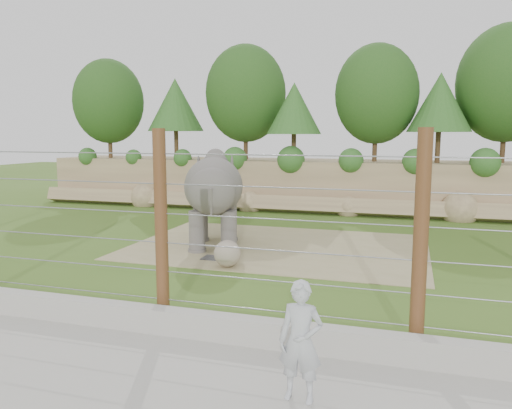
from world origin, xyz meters
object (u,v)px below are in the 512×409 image
(elephant, at_px, (214,200))
(stone_ball, at_px, (227,254))
(zookeeper, at_px, (301,341))
(barrier_fence, at_px, (161,228))

(elephant, relative_size, stone_ball, 5.08)
(elephant, xyz_separation_m, zookeeper, (5.03, -9.10, -0.72))
(stone_ball, relative_size, zookeeper, 0.44)
(elephant, xyz_separation_m, stone_ball, (1.42, -2.49, -1.21))
(elephant, bearing_deg, barrier_fence, -95.92)
(elephant, distance_m, zookeeper, 10.42)
(zookeeper, bearing_deg, stone_ball, 121.02)
(elephant, distance_m, stone_ball, 3.11)
(barrier_fence, relative_size, zookeeper, 11.29)
(stone_ball, distance_m, barrier_fence, 4.73)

